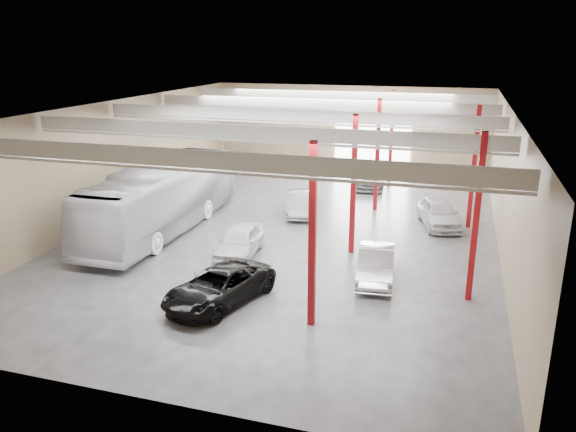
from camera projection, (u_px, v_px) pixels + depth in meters
The scene contains 8 objects.
depot_shell at pixel (296, 144), 30.43m from camera, with size 22.12×32.12×7.06m.
coach_bus at pixel (163, 198), 31.42m from camera, with size 3.19×13.65×3.80m, color silver.
black_sedan at pixel (219, 286), 22.82m from camera, with size 2.42×5.24×1.46m, color black.
car_row_a at pixel (239, 242), 27.90m from camera, with size 1.77×4.41×1.50m, color white.
car_row_b at pixel (300, 203), 34.73m from camera, with size 1.52×4.35×1.43m, color #A6A6AA.
car_row_c at pixel (370, 176), 41.54m from camera, with size 2.12×5.22×1.51m, color gray.
car_right_near at pixel (376, 264), 25.08m from camera, with size 1.55×4.45×1.46m, color silver.
car_right_far at pixel (439, 213), 32.47m from camera, with size 1.87×4.65×1.58m, color silver.
Camera 1 is at (8.56, -28.56, 10.21)m, focal length 35.00 mm.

